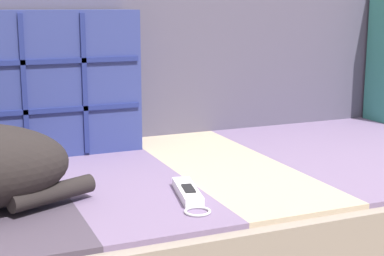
% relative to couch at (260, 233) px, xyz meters
% --- Properties ---
extents(couch, '(2.17, 0.88, 0.41)m').
position_rel_couch_xyz_m(couch, '(0.00, 0.00, 0.00)').
color(couch, gray).
rests_on(couch, ground_plane).
extents(sofa_backrest, '(2.13, 0.14, 0.49)m').
position_rel_couch_xyz_m(sofa_backrest, '(-0.00, 0.37, 0.45)').
color(sofa_backrest, '#514C60').
rests_on(sofa_backrest, couch).
extents(throw_pillow_quilted, '(0.43, 0.14, 0.35)m').
position_rel_couch_xyz_m(throw_pillow_quilted, '(-0.47, 0.23, 0.39)').
color(throw_pillow_quilted, navy).
rests_on(throw_pillow_quilted, couch).
extents(game_remote_near, '(0.08, 0.20, 0.02)m').
position_rel_couch_xyz_m(game_remote_near, '(-0.30, -0.24, 0.22)').
color(game_remote_near, white).
rests_on(game_remote_near, couch).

